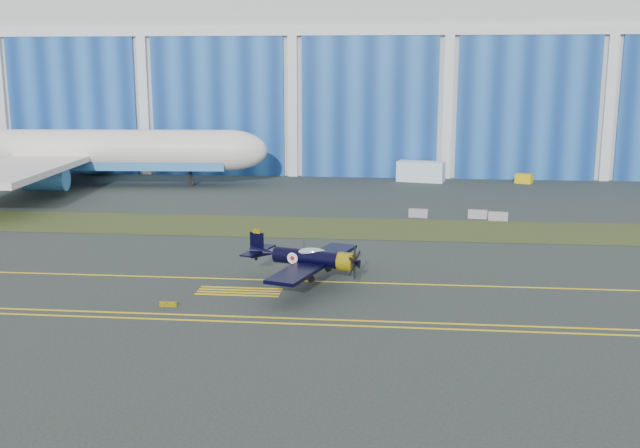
# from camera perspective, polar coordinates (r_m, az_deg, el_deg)

# --- Properties ---
(ground) EXTENTS (260.00, 260.00, 0.00)m
(ground) POSITION_cam_1_polar(r_m,az_deg,el_deg) (60.96, 12.28, -3.33)
(ground) COLOR #2D3633
(ground) RESTS_ON ground
(grass_median) EXTENTS (260.00, 10.00, 0.02)m
(grass_median) POSITION_cam_1_polar(r_m,az_deg,el_deg) (74.49, 11.13, -0.50)
(grass_median) COLOR #475128
(grass_median) RESTS_ON ground
(hangar) EXTENTS (220.00, 45.70, 30.00)m
(hangar) POSITION_cam_1_polar(r_m,az_deg,el_deg) (130.45, 9.13, 11.43)
(hangar) COLOR silver
(hangar) RESTS_ON ground
(taxiway_centreline) EXTENTS (200.00, 0.20, 0.02)m
(taxiway_centreline) POSITION_cam_1_polar(r_m,az_deg,el_deg) (56.18, 12.83, -4.65)
(taxiway_centreline) COLOR yellow
(taxiway_centreline) RESTS_ON ground
(edge_line_near) EXTENTS (80.00, 0.20, 0.02)m
(edge_line_near) POSITION_cam_1_polar(r_m,az_deg,el_deg) (47.23, 14.19, -7.92)
(edge_line_near) COLOR yellow
(edge_line_near) RESTS_ON ground
(edge_line_far) EXTENTS (80.00, 0.20, 0.02)m
(edge_line_far) POSITION_cam_1_polar(r_m,az_deg,el_deg) (48.16, 14.02, -7.52)
(edge_line_far) COLOR yellow
(edge_line_far) RESTS_ON ground
(hold_short_ladder) EXTENTS (6.00, 2.40, 0.02)m
(hold_short_ladder) POSITION_cam_1_polar(r_m,az_deg,el_deg) (53.91, -6.19, -5.13)
(hold_short_ladder) COLOR yellow
(hold_short_ladder) RESTS_ON ground
(guard_board_left) EXTENTS (1.20, 0.15, 0.35)m
(guard_board_left) POSITION_cam_1_polar(r_m,az_deg,el_deg) (51.25, -11.50, -6.02)
(guard_board_left) COLOR yellow
(guard_board_left) RESTS_ON ground
(warbird) EXTENTS (12.78, 14.10, 3.48)m
(warbird) POSITION_cam_1_polar(r_m,az_deg,el_deg) (54.24, -0.97, -2.57)
(warbird) COLOR black
(warbird) RESTS_ON ground
(jetliner) EXTENTS (64.64, 56.04, 21.31)m
(jetliner) POSITION_cam_1_polar(r_m,az_deg,el_deg) (106.05, -19.10, 8.52)
(jetliner) COLOR white
(jetliner) RESTS_ON ground
(shipping_container) EXTENTS (6.84, 3.93, 2.79)m
(shipping_container) POSITION_cam_1_polar(r_m,az_deg,el_deg) (105.42, 7.68, 3.99)
(shipping_container) COLOR #C7EBF9
(shipping_container) RESTS_ON ground
(tug) EXTENTS (2.59, 2.17, 1.29)m
(tug) POSITION_cam_1_polar(r_m,az_deg,el_deg) (106.67, 15.28, 3.36)
(tug) COLOR #E1B80C
(tug) RESTS_ON ground
(barrier_a) EXTENTS (2.06, 0.84, 0.90)m
(barrier_a) POSITION_cam_1_polar(r_m,az_deg,el_deg) (80.21, 7.49, 0.82)
(barrier_a) COLOR gray
(barrier_a) RESTS_ON ground
(barrier_b) EXTENTS (2.06, 0.82, 0.90)m
(barrier_b) POSITION_cam_1_polar(r_m,az_deg,el_deg) (80.71, 11.91, 0.73)
(barrier_b) COLOR #989599
(barrier_b) RESTS_ON ground
(barrier_c) EXTENTS (2.07, 0.90, 0.90)m
(barrier_c) POSITION_cam_1_polar(r_m,az_deg,el_deg) (80.04, 13.42, 0.57)
(barrier_c) COLOR #979098
(barrier_c) RESTS_ON ground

